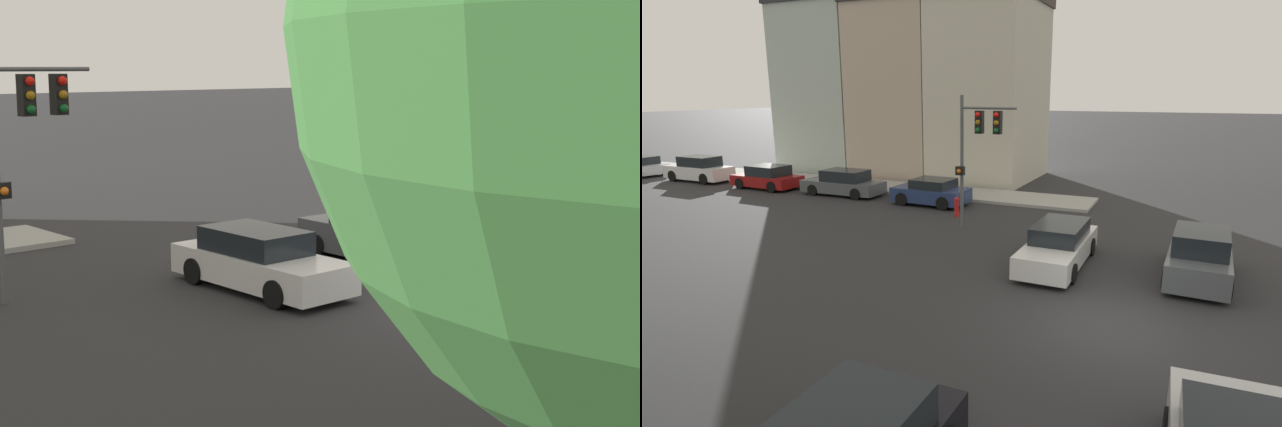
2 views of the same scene
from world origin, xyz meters
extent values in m
plane|color=#28282B|center=(0.00, 0.00, 0.00)|extent=(300.00, 300.00, 0.00)
cylinder|color=#515456|center=(6.79, 5.93, 5.01)|extent=(0.16, 2.29, 0.10)
cube|color=black|center=(6.78, 6.31, 4.46)|extent=(0.31, 0.31, 0.90)
sphere|color=red|center=(6.59, 6.31, 4.76)|extent=(0.20, 0.20, 0.20)
sphere|color=#99660F|center=(6.59, 6.31, 4.46)|extent=(0.20, 0.20, 0.20)
sphere|color=#0F511E|center=(6.59, 6.31, 4.16)|extent=(0.20, 0.20, 0.20)
cube|color=black|center=(6.80, 5.55, 4.46)|extent=(0.31, 0.31, 0.90)
sphere|color=red|center=(6.61, 5.54, 4.76)|extent=(0.20, 0.20, 0.20)
sphere|color=#99660F|center=(6.61, 5.54, 4.46)|extent=(0.20, 0.20, 0.20)
sphere|color=#0F511E|center=(6.61, 5.54, 4.16)|extent=(0.20, 0.20, 0.20)
cube|color=black|center=(6.58, 7.07, 2.49)|extent=(0.23, 0.36, 0.35)
sphere|color=orange|center=(6.44, 7.07, 2.49)|extent=(0.18, 0.18, 0.18)
cube|color=silver|center=(3.87, 2.25, 0.52)|extent=(4.79, 1.75, 0.69)
cube|color=black|center=(4.07, 2.25, 1.13)|extent=(2.50, 1.53, 0.54)
cylinder|color=black|center=(2.39, 1.46, 0.32)|extent=(0.63, 0.23, 0.63)
cylinder|color=black|center=(2.40, 3.07, 0.32)|extent=(0.63, 0.23, 0.63)
cylinder|color=black|center=(5.35, 1.44, 0.32)|extent=(0.63, 0.23, 0.63)
cylinder|color=black|center=(5.36, 3.05, 0.32)|extent=(0.63, 0.23, 0.63)
cube|color=#4C5156|center=(4.36, -1.99, 0.56)|extent=(4.22, 1.89, 0.79)
cube|color=black|center=(4.19, -1.99, 1.28)|extent=(2.22, 1.60, 0.64)
cylinder|color=black|center=(5.68, -1.24, 0.30)|extent=(0.61, 0.24, 0.60)
cylinder|color=black|center=(5.61, -2.85, 0.30)|extent=(0.61, 0.24, 0.60)
cylinder|color=black|center=(3.10, -1.14, 0.30)|extent=(0.61, 0.24, 0.60)
cylinder|color=black|center=(3.04, -2.75, 0.30)|extent=(0.61, 0.24, 0.60)
camera|label=1|loc=(-11.52, 14.93, 5.07)|focal=50.00mm
camera|label=2|loc=(-11.83, -1.36, 5.59)|focal=28.00mm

